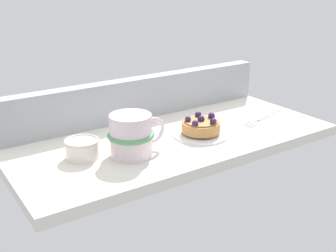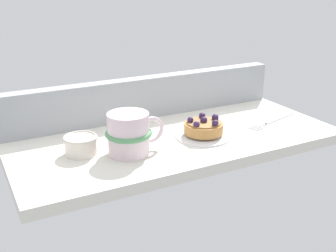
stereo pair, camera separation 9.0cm
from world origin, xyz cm
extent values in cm
cube|color=silver|center=(0.00, 0.00, -1.21)|extent=(74.48, 34.12, 2.41)
cube|color=#9EA3A8|center=(0.00, 15.18, 5.20)|extent=(72.99, 3.76, 10.41)
cylinder|color=white|center=(5.30, -3.64, 0.50)|extent=(12.76, 12.76, 1.00)
cylinder|color=white|center=(5.30, -3.64, 0.25)|extent=(7.02, 7.02, 0.50)
cylinder|color=#B77F42|center=(5.30, -3.64, 2.14)|extent=(8.86, 8.86, 2.30)
cylinder|color=olive|center=(5.30, -3.64, 3.44)|extent=(7.80, 7.80, 0.30)
sphere|color=#331E47|center=(5.30, -3.64, 3.99)|extent=(1.62, 1.62, 1.62)
sphere|color=#331E47|center=(8.52, -3.46, 4.06)|extent=(1.63, 1.63, 1.63)
sphere|color=#331E47|center=(6.61, -0.88, 4.02)|extent=(1.50, 1.50, 1.50)
sphere|color=#331E47|center=(2.66, -2.19, 4.02)|extent=(1.43, 1.43, 1.43)
sphere|color=#331E47|center=(2.41, -5.22, 3.97)|extent=(1.48, 1.48, 1.48)
sphere|color=#331E47|center=(6.34, -6.72, 4.09)|extent=(1.54, 1.54, 1.54)
cylinder|color=silver|center=(-13.34, -4.50, 4.39)|extent=(8.54, 8.54, 8.79)
torus|color=#569960|center=(-13.34, -4.50, 4.49)|extent=(9.63, 9.63, 1.05)
torus|color=silver|center=(-8.21, -4.50, 4.39)|extent=(5.82, 0.90, 5.82)
cube|color=silver|center=(29.04, -2.48, 0.30)|extent=(12.44, 4.01, 0.60)
cube|color=silver|center=(22.91, -4.15, 0.30)|extent=(1.30, 0.86, 0.60)
cube|color=silver|center=(19.24, -4.01, 0.30)|extent=(3.44, 1.15, 0.60)
cube|color=silver|center=(19.44, -4.72, 0.30)|extent=(3.44, 1.15, 0.60)
cube|color=silver|center=(19.63, -5.42, 0.30)|extent=(3.44, 1.15, 0.60)
cube|color=silver|center=(19.82, -6.13, 0.30)|extent=(3.44, 1.15, 0.60)
cylinder|color=silver|center=(-22.16, 0.16, 1.82)|extent=(6.65, 6.65, 3.64)
torus|color=beige|center=(-22.16, 0.16, 3.64)|extent=(7.12, 7.12, 0.60)
camera|label=1|loc=(-50.77, -74.02, 35.72)|focal=44.82mm
camera|label=2|loc=(-43.06, -78.60, 35.72)|focal=44.82mm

